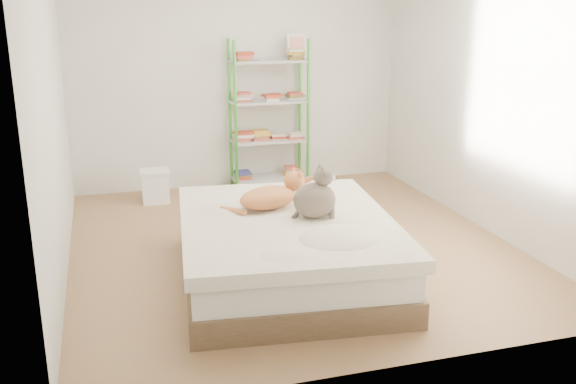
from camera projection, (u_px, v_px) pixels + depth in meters
name	position (u px, v px, depth m)	size (l,w,h in m)	color
room	(291.00, 100.00, 5.38)	(3.81, 4.21, 2.61)	#9D7744
bed	(287.00, 249.00, 4.96)	(1.80, 2.15, 0.51)	brown
orange_cat	(268.00, 195.00, 5.07)	(0.58, 0.31, 0.23)	#D37949
grey_cat	(315.00, 193.00, 4.84)	(0.29, 0.35, 0.40)	gray
shelf_unit	(270.00, 117.00, 7.33)	(0.89, 0.36, 1.74)	green
cardboard_box	(305.00, 205.00, 6.33)	(0.50, 0.49, 0.36)	tan
white_bin	(155.00, 186.00, 6.91)	(0.32, 0.28, 0.36)	white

